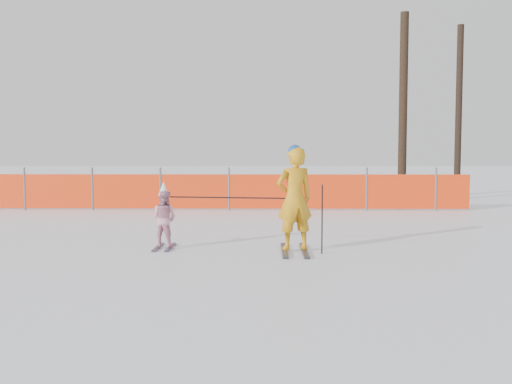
% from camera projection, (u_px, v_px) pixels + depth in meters
% --- Properties ---
extents(ground, '(120.00, 120.00, 0.00)m').
position_uv_depth(ground, '(255.00, 254.00, 9.47)').
color(ground, white).
rests_on(ground, ground).
extents(adult, '(0.73, 1.41, 1.82)m').
position_uv_depth(adult, '(294.00, 199.00, 9.64)').
color(adult, black).
rests_on(adult, ground).
extents(child, '(0.58, 0.87, 1.18)m').
position_uv_depth(child, '(164.00, 218.00, 10.03)').
color(child, black).
rests_on(child, ground).
extents(ski_poles, '(2.62, 0.53, 1.16)m').
position_uv_depth(ski_poles, '(261.00, 205.00, 9.69)').
color(ski_poles, black).
rests_on(ski_poles, ground).
extents(safety_fence, '(17.00, 0.06, 1.25)m').
position_uv_depth(safety_fence, '(176.00, 191.00, 16.62)').
color(safety_fence, '#595960').
rests_on(safety_fence, ground).
extents(tree_trunks, '(2.30, 0.44, 6.61)m').
position_uv_depth(tree_trunks, '(423.00, 109.00, 20.31)').
color(tree_trunks, black).
rests_on(tree_trunks, ground).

